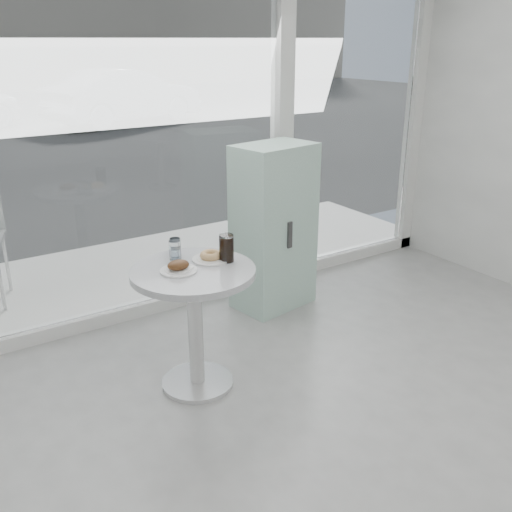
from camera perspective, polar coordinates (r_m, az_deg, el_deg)
storefront at (r=4.28m, az=-6.76°, el=16.92°), size 5.00×0.14×3.00m
main_table at (r=3.36m, az=-6.18°, el=-4.76°), size 0.72×0.72×0.77m
patio_deck at (r=5.35m, az=-10.58°, el=-1.12°), size 5.60×1.60×0.05m
mint_cabinet at (r=4.38m, az=1.78°, el=2.85°), size 0.65×0.49×1.28m
car_silver at (r=15.03m, az=-12.99°, el=15.29°), size 4.22×2.50×1.31m
plate_fritter at (r=3.24m, az=-7.72°, el=-1.11°), size 0.21×0.21×0.07m
plate_donut at (r=3.38m, az=-4.54°, el=-0.09°), size 0.22×0.22×0.05m
water_tumbler_a at (r=3.41m, az=-8.10°, el=0.48°), size 0.07×0.07×0.11m
water_tumbler_b at (r=3.48m, az=-8.08°, el=0.83°), size 0.07×0.07×0.11m
cola_glass at (r=3.34m, az=-2.97°, el=0.74°), size 0.09×0.09×0.17m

